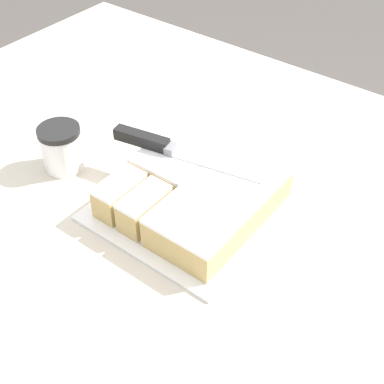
{
  "coord_description": "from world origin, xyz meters",
  "views": [
    {
      "loc": [
        0.46,
        -0.53,
        1.52
      ],
      "look_at": [
        0.05,
        0.0,
        0.92
      ],
      "focal_mm": 50.0,
      "sensor_mm": 36.0,
      "label": 1
    }
  ],
  "objects_px": {
    "knife": "(157,144)",
    "cake": "(195,192)",
    "coffee_cup": "(62,148)",
    "cake_board": "(192,206)"
  },
  "relations": [
    {
      "from": "knife",
      "to": "cake",
      "type": "bearing_deg",
      "value": -25.4
    },
    {
      "from": "knife",
      "to": "coffee_cup",
      "type": "height_order",
      "value": "same"
    },
    {
      "from": "cake",
      "to": "knife",
      "type": "relative_size",
      "value": 0.88
    },
    {
      "from": "cake_board",
      "to": "cake",
      "type": "bearing_deg",
      "value": 44.87
    },
    {
      "from": "cake_board",
      "to": "coffee_cup",
      "type": "bearing_deg",
      "value": -167.7
    },
    {
      "from": "cake_board",
      "to": "cake",
      "type": "xyz_separation_m",
      "value": [
        0.0,
        0.0,
        0.03
      ]
    },
    {
      "from": "cake",
      "to": "knife",
      "type": "distance_m",
      "value": 0.11
    },
    {
      "from": "cake",
      "to": "coffee_cup",
      "type": "distance_m",
      "value": 0.27
    },
    {
      "from": "cake_board",
      "to": "cake",
      "type": "distance_m",
      "value": 0.03
    },
    {
      "from": "cake_board",
      "to": "knife",
      "type": "relative_size",
      "value": 1.03
    }
  ]
}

